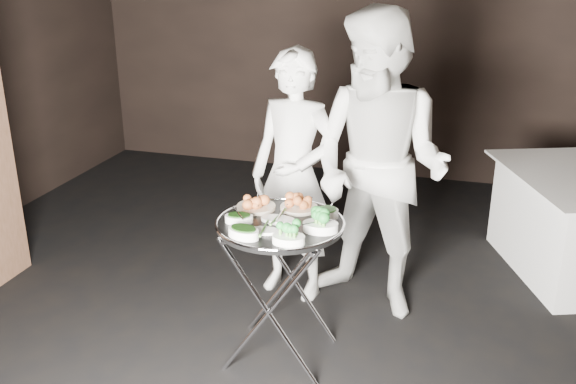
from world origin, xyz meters
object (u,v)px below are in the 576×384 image
(tray_stand, at_px, (280,284))
(waiter_left, at_px, (294,177))
(serving_tray, at_px, (280,224))
(waiter_right, at_px, (379,168))

(tray_stand, height_order, waiter_left, waiter_left)
(serving_tray, bearing_deg, waiter_left, 100.23)
(waiter_left, distance_m, waiter_right, 0.56)
(waiter_left, relative_size, waiter_right, 0.86)
(waiter_right, bearing_deg, waiter_left, -164.58)
(tray_stand, relative_size, serving_tray, 1.18)
(waiter_left, bearing_deg, tray_stand, -68.73)
(tray_stand, distance_m, waiter_left, 0.84)
(tray_stand, relative_size, waiter_left, 0.50)
(serving_tray, height_order, waiter_right, waiter_right)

